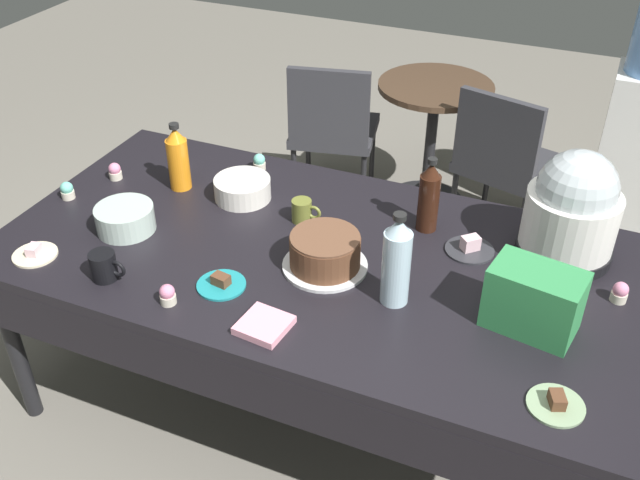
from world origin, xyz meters
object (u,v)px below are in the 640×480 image
Objects in this scene: slow_cooker at (572,210)px; maroon_chair_left at (333,126)px; cupcake_lemon at (168,295)px; coffee_mug_black at (104,266)px; coffee_mug_olive at (303,211)px; soda_bottle_cola at (429,197)px; potluck_table at (320,267)px; maroon_chair_right at (505,158)px; frosted_layer_cake at (325,253)px; cupcake_berry at (115,171)px; dessert_plate_charcoal at (470,248)px; cupcake_rose at (67,191)px; round_cafe_table at (432,123)px; dessert_plate_cream at (35,253)px; water_cooler at (638,133)px; soda_bottle_water at (396,262)px; cupcake_mint at (259,162)px; soda_carton at (534,300)px; soda_bottle_orange_juice at (178,159)px; cupcake_cocoa at (181,156)px; glass_salad_bowl at (125,219)px; cupcake_vanilla at (620,292)px; ceramic_snack_bowl at (243,189)px; dessert_plate_teal at (221,284)px; dessert_plate_sage at (556,404)px.

slow_cooker is 1.75m from maroon_chair_left.
cupcake_lemon is 0.25m from coffee_mug_black.
soda_bottle_cola is at bearing 17.08° from coffee_mug_olive.
maroon_chair_right is (0.38, 1.42, -0.20)m from potluck_table.
frosted_layer_cake is 1.01m from cupcake_berry.
cupcake_rose is (-1.48, -0.26, 0.02)m from dessert_plate_charcoal.
dessert_plate_cream is at bearing -111.99° from round_cafe_table.
water_cooler is at bearing 40.22° from cupcake_berry.
soda_bottle_water is (-0.15, -0.35, 0.13)m from dessert_plate_charcoal.
cupcake_mint is 0.84m from coffee_mug_black.
soda_carton is (0.85, -0.25, 0.06)m from coffee_mug_olive.
frosted_layer_cake is 0.71m from cupcake_mint.
slow_cooker reaches higher than cupcake_lemon.
soda_bottle_water reaches higher than maroon_chair_left.
water_cooler reaches higher than soda_bottle_orange_juice.
cupcake_cocoa is 0.61× the size of coffee_mug_olive.
glass_salad_bowl is 3.06× the size of cupcake_vanilla.
cupcake_rose is 0.08× the size of maroon_chair_left.
glass_salad_bowl is at bearing -109.59° from round_cafe_table.
potluck_table is at bearing -104.98° from maroon_chair_right.
ceramic_snack_bowl is at bearing 74.47° from coffee_mug_black.
dessert_plate_cream is at bearing -100.58° from maroon_chair_left.
cupcake_lemon is 2.53m from water_cooler.
dessert_plate_teal is 2.33× the size of cupcake_berry.
frosted_layer_cake is 1.05× the size of soda_bottle_orange_juice.
cupcake_lemon is 0.94m from soda_bottle_cola.
soda_carton reaches higher than cupcake_mint.
slow_cooker is 1.47× the size of soda_carton.
soda_bottle_orange_juice reaches higher than cupcake_rose.
dessert_plate_charcoal is 2.47× the size of cupcake_mint.
soda_bottle_cola reaches higher than soda_bottle_orange_juice.
cupcake_vanilla is 1.08m from coffee_mug_olive.
soda_bottle_orange_juice is 0.37× the size of round_cafe_table.
cupcake_cocoa is at bearing 82.24° from dessert_plate_cream.
dessert_plate_teal is 2.33× the size of cupcake_vanilla.
coffee_mug_olive is at bearing -93.21° from round_cafe_table.
cupcake_rose is 0.05× the size of water_cooler.
dessert_plate_teal is 2.33× the size of cupcake_rose.
coffee_mug_olive is 0.09× the size of water_cooler.
cupcake_rose is 0.24× the size of soda_bottle_cola.
dessert_plate_charcoal is 0.23× the size of round_cafe_table.
dessert_plate_sage is at bearing -51.03° from soda_bottle_cola.
cupcake_berry is at bearing 96.99° from dessert_plate_cream.
cupcake_rose is at bearing -172.03° from soda_carton.
frosted_layer_cake is 4.17× the size of cupcake_cocoa.
coffee_mug_black is at bearing -105.53° from ceramic_snack_bowl.
coffee_mug_black is (-0.62, -0.33, -0.01)m from frosted_layer_cake.
cupcake_cocoa is (-0.36, 0.14, -0.01)m from ceramic_snack_bowl.
maroon_chair_left is (-0.58, 1.49, -0.32)m from frosted_layer_cake.
maroon_chair_right is at bearing 85.39° from soda_bottle_cola.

